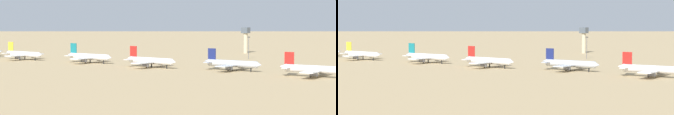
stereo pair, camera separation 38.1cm
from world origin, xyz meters
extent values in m
plane|color=tan|center=(0.00, 0.00, 0.00)|extent=(4000.00, 4000.00, 0.00)
cone|color=silver|center=(-128.58, 12.36, 3.83)|extent=(2.96, 3.64, 3.47)
cylinder|color=white|center=(-98.90, 6.74, 3.71)|extent=(28.32, 4.03, 3.53)
cone|color=white|center=(-83.54, 6.47, 3.71)|extent=(2.71, 3.40, 3.36)
cone|color=white|center=(-114.27, 7.01, 4.24)|extent=(3.58, 3.06, 3.00)
cube|color=yellow|center=(-111.27, 6.95, 8.35)|extent=(4.60, 0.52, 5.74)
cube|color=white|center=(-111.20, 10.49, 4.06)|extent=(2.93, 6.05, 0.32)
cube|color=white|center=(-111.33, 3.42, 4.06)|extent=(2.93, 6.05, 0.32)
cube|color=white|center=(-98.02, 6.72, 3.18)|extent=(6.50, 28.36, 0.49)
cylinder|color=slate|center=(-97.02, 13.33, 1.94)|extent=(3.21, 2.00, 1.94)
cylinder|color=slate|center=(-97.25, 0.09, 1.94)|extent=(3.21, 2.00, 1.94)
cylinder|color=black|center=(-88.17, 6.55, 0.97)|extent=(0.62, 0.62, 1.94)
cylinder|color=black|center=(-100.19, 8.88, 0.97)|extent=(0.62, 0.62, 1.94)
cylinder|color=black|center=(-100.27, 4.64, 0.97)|extent=(0.62, 0.62, 1.94)
cylinder|color=white|center=(-47.14, 11.99, 3.85)|extent=(29.37, 3.75, 3.67)
cone|color=white|center=(-31.18, 12.03, 3.85)|extent=(2.76, 3.49, 3.49)
cone|color=white|center=(-63.10, 11.94, 4.40)|extent=(3.68, 3.13, 3.12)
cube|color=#14727A|center=(-59.98, 11.95, 8.67)|extent=(4.77, 0.47, 5.96)
cube|color=white|center=(-59.99, 15.62, 4.22)|extent=(2.95, 6.25, 0.33)
cube|color=white|center=(-59.97, 8.28, 4.22)|extent=(2.95, 6.25, 0.33)
cube|color=white|center=(-46.22, 11.99, 3.30)|extent=(6.32, 29.38, 0.51)
cylinder|color=slate|center=(-45.32, 18.87, 2.02)|extent=(3.31, 2.03, 2.02)
cylinder|color=slate|center=(-45.29, 5.11, 2.02)|extent=(3.31, 2.03, 2.02)
cylinder|color=black|center=(-35.98, 12.02, 1.01)|extent=(0.64, 0.64, 2.02)
cylinder|color=black|center=(-48.52, 14.19, 1.01)|extent=(0.64, 0.64, 2.02)
cylinder|color=black|center=(-48.51, 9.78, 1.01)|extent=(0.64, 0.64, 2.02)
cylinder|color=white|center=(2.37, 7.59, 3.84)|extent=(29.42, 5.12, 3.66)
cone|color=white|center=(18.27, 6.79, 3.84)|extent=(2.91, 3.61, 3.48)
cone|color=white|center=(-13.52, 8.38, 4.39)|extent=(3.81, 3.29, 3.11)
cube|color=red|center=(-10.42, 8.23, 8.64)|extent=(4.77, 0.69, 5.95)
cube|color=white|center=(-10.23, 11.88, 4.21)|extent=(3.23, 6.36, 0.33)
cube|color=white|center=(-10.60, 4.57, 4.21)|extent=(3.23, 6.36, 0.33)
cube|color=white|center=(3.29, 7.54, 3.29)|extent=(7.68, 29.55, 0.51)
cylinder|color=slate|center=(4.54, 14.35, 2.01)|extent=(3.39, 2.17, 2.01)
cylinder|color=slate|center=(3.86, 0.64, 2.01)|extent=(3.39, 2.17, 2.01)
cylinder|color=black|center=(13.48, 7.03, 1.01)|extent=(0.64, 0.64, 2.01)
cylinder|color=black|center=(1.11, 9.85, 1.01)|extent=(0.64, 0.64, 2.01)
cylinder|color=black|center=(0.89, 5.46, 1.01)|extent=(0.64, 0.64, 2.01)
cylinder|color=silver|center=(48.85, 16.79, 3.78)|extent=(28.82, 3.75, 3.60)
cone|color=silver|center=(64.51, 16.70, 3.78)|extent=(2.72, 3.43, 3.42)
cone|color=silver|center=(33.19, 16.87, 4.32)|extent=(3.62, 3.08, 3.06)
cube|color=navy|center=(36.25, 16.85, 8.51)|extent=(4.68, 0.47, 5.85)
cube|color=silver|center=(36.27, 20.46, 4.14)|extent=(2.91, 6.14, 0.32)
cube|color=silver|center=(36.23, 13.25, 4.14)|extent=(2.91, 6.14, 0.32)
cube|color=silver|center=(49.75, 16.78, 3.24)|extent=(6.27, 28.84, 0.50)
cylinder|color=slate|center=(50.69, 23.53, 1.98)|extent=(3.25, 2.00, 1.98)
cylinder|color=slate|center=(50.62, 10.03, 1.98)|extent=(3.25, 2.00, 1.98)
cylinder|color=black|center=(59.80, 16.73, 0.99)|extent=(0.63, 0.63, 1.98)
cylinder|color=black|center=(47.51, 18.96, 0.99)|extent=(0.63, 0.63, 1.98)
cylinder|color=black|center=(47.49, 14.63, 0.99)|extent=(0.63, 0.63, 1.98)
cylinder|color=white|center=(97.06, 10.02, 3.84)|extent=(29.43, 5.10, 3.66)
cone|color=white|center=(81.16, 9.23, 4.39)|extent=(3.81, 3.29, 3.11)
cube|color=red|center=(84.27, 9.39, 8.65)|extent=(4.78, 0.69, 5.95)
cube|color=white|center=(84.09, 13.04, 4.21)|extent=(3.23, 6.36, 0.33)
cube|color=white|center=(84.45, 5.73, 4.21)|extent=(3.23, 6.36, 0.33)
cube|color=white|center=(97.98, 10.06, 3.29)|extent=(7.66, 29.56, 0.51)
cylinder|color=slate|center=(98.55, 16.96, 2.01)|extent=(3.39, 2.17, 2.01)
cylinder|color=slate|center=(99.23, 3.25, 2.01)|extent=(3.39, 2.17, 2.01)
cylinder|color=black|center=(95.58, 12.14, 1.01)|extent=(0.64, 0.64, 2.01)
cylinder|color=black|center=(95.80, 7.76, 1.01)|extent=(0.64, 0.64, 2.01)
cylinder|color=#C6B793|center=(-11.20, 145.54, 7.54)|extent=(3.20, 3.20, 15.08)
cube|color=#4C5660|center=(-11.20, 145.54, 17.21)|extent=(5.20, 5.20, 4.25)
cylinder|color=#59595E|center=(16.97, 96.34, 7.06)|extent=(0.36, 0.36, 14.13)
cube|color=#333333|center=(16.97, 96.34, 14.38)|extent=(1.80, 0.50, 0.50)
camera|label=1|loc=(210.54, -276.05, 31.16)|focal=67.92mm
camera|label=2|loc=(210.85, -275.84, 31.16)|focal=67.92mm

